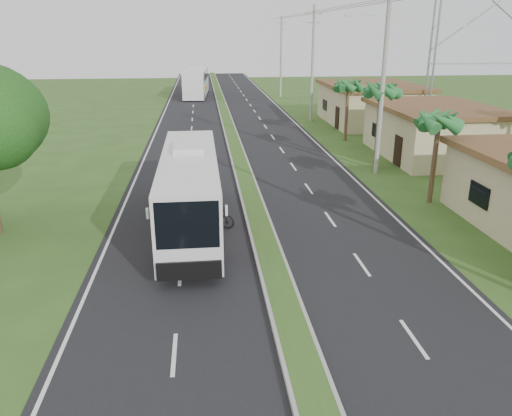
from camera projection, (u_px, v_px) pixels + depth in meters
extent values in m
plane|color=#2F501D|center=(297.00, 347.00, 14.37)|extent=(180.00, 180.00, 0.00)
cube|color=black|center=(241.00, 168.00, 33.11)|extent=(14.00, 160.00, 0.02)
cube|color=gray|center=(241.00, 167.00, 33.08)|extent=(1.20, 160.00, 0.17)
cube|color=#2F501D|center=(241.00, 166.00, 33.05)|extent=(0.95, 160.00, 0.02)
cube|color=silver|center=(139.00, 171.00, 32.44)|extent=(0.12, 160.00, 0.01)
cube|color=silver|center=(340.00, 166.00, 33.79)|extent=(0.12, 160.00, 0.01)
cube|color=tan|center=(433.00, 133.00, 35.84)|extent=(7.00, 10.00, 3.35)
cube|color=#4C2F1A|center=(436.00, 108.00, 35.23)|extent=(7.60, 10.60, 0.32)
cube|color=tan|center=(370.00, 105.00, 48.94)|extent=(8.00, 11.00, 3.50)
cube|color=#4C2F1A|center=(372.00, 85.00, 48.30)|extent=(8.60, 11.60, 0.32)
cylinder|color=#473321|center=(434.00, 160.00, 25.80)|extent=(0.26, 0.26, 4.60)
cylinder|color=#473321|center=(378.00, 128.00, 32.16)|extent=(0.26, 0.26, 5.40)
cylinder|color=#473321|center=(347.00, 112.00, 40.75)|extent=(0.26, 0.26, 4.80)
cylinder|color=gray|center=(383.00, 77.00, 30.09)|extent=(0.28, 0.28, 12.00)
cube|color=gray|center=(368.00, 15.00, 28.80)|extent=(2.40, 0.10, 0.10)
cylinder|color=gray|center=(312.00, 65.00, 49.00)|extent=(0.28, 0.28, 11.00)
cube|color=gray|center=(314.00, 14.00, 47.44)|extent=(1.60, 0.12, 0.12)
cube|color=gray|center=(314.00, 23.00, 47.70)|extent=(1.20, 0.10, 0.10)
cylinder|color=gray|center=(281.00, 58.00, 67.83)|extent=(0.28, 0.28, 10.50)
cube|color=gray|center=(282.00, 23.00, 66.35)|extent=(1.60, 0.12, 0.12)
cube|color=gray|center=(281.00, 29.00, 66.61)|extent=(1.20, 0.10, 0.10)
cylinder|color=gray|center=(434.00, 64.00, 41.73)|extent=(0.18, 0.18, 12.00)
cylinder|color=gray|center=(429.00, 64.00, 42.67)|extent=(0.18, 0.18, 12.00)
cube|color=gray|center=(487.00, 63.00, 42.70)|extent=(10.00, 0.14, 0.14)
cube|color=gray|center=(493.00, 26.00, 41.70)|extent=(10.00, 0.14, 0.14)
cube|color=silver|center=(190.00, 189.00, 22.30)|extent=(2.45, 11.55, 3.03)
cube|color=black|center=(190.00, 171.00, 22.62)|extent=(2.49, 9.24, 1.21)
cube|color=black|center=(187.00, 225.00, 16.79)|extent=(2.16, 0.15, 1.70)
cube|color=#B50F25|center=(190.00, 210.00, 21.42)|extent=(2.47, 5.01, 0.53)
cube|color=#FFAB15|center=(191.00, 204.00, 22.85)|extent=(2.46, 2.89, 0.24)
cube|color=silver|center=(189.00, 147.00, 22.83)|extent=(1.35, 2.31, 0.27)
cylinder|color=black|center=(162.00, 253.00, 19.25)|extent=(0.31, 1.00, 1.00)
cylinder|color=black|center=(218.00, 251.00, 19.47)|extent=(0.31, 1.00, 1.00)
cylinder|color=black|center=(171.00, 199.00, 25.55)|extent=(0.31, 1.00, 1.00)
cylinder|color=black|center=(213.00, 197.00, 25.78)|extent=(0.31, 1.00, 1.00)
cube|color=white|center=(196.00, 82.00, 69.58)|extent=(3.59, 12.79, 3.51)
cube|color=black|center=(196.00, 74.00, 69.75)|extent=(3.42, 9.50, 1.19)
cube|color=orange|center=(196.00, 88.00, 68.77)|extent=(3.19, 6.21, 0.38)
cylinder|color=black|center=(185.00, 97.00, 65.09)|extent=(0.40, 1.07, 1.05)
cylinder|color=black|center=(203.00, 97.00, 65.18)|extent=(0.40, 1.07, 1.05)
cylinder|color=black|center=(191.00, 89.00, 74.40)|extent=(0.40, 1.07, 1.05)
cylinder|color=black|center=(207.00, 89.00, 74.49)|extent=(0.40, 1.07, 1.05)
imported|color=black|center=(216.00, 217.00, 22.91)|extent=(1.82, 1.18, 1.06)
imported|color=maroon|center=(216.00, 198.00, 22.61)|extent=(0.77, 0.66, 1.79)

